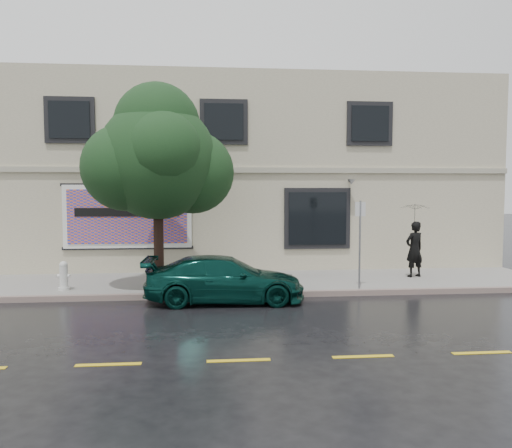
{
  "coord_description": "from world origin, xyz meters",
  "views": [
    {
      "loc": [
        -0.47,
        -11.9,
        2.95
      ],
      "look_at": [
        0.83,
        2.2,
        1.96
      ],
      "focal_mm": 35.0,
      "sensor_mm": 36.0,
      "label": 1
    }
  ],
  "objects": [
    {
      "name": "sidewalk",
      "position": [
        0.0,
        3.25,
        0.07
      ],
      "size": [
        20.0,
        3.5,
        0.15
      ],
      "primitive_type": "cube",
      "color": "gray",
      "rests_on": "ground"
    },
    {
      "name": "fire_hydrant",
      "position": [
        -4.54,
        2.25,
        0.54
      ],
      "size": [
        0.33,
        0.31,
        0.81
      ],
      "rotation": [
        0.0,
        0.0,
        -0.03
      ],
      "color": "silver",
      "rests_on": "sidewalk"
    },
    {
      "name": "pedestrian",
      "position": [
        6.02,
        3.39,
        1.04
      ],
      "size": [
        0.75,
        0.62,
        1.78
      ],
      "primitive_type": "imported",
      "rotation": [
        0.0,
        0.0,
        3.47
      ],
      "color": "black",
      "rests_on": "sidewalk"
    },
    {
      "name": "curb",
      "position": [
        0.0,
        1.5,
        0.07
      ],
      "size": [
        20.0,
        0.18,
        0.16
      ],
      "primitive_type": "cube",
      "color": "slate",
      "rests_on": "ground"
    },
    {
      "name": "building",
      "position": [
        0.0,
        9.0,
        3.5
      ],
      "size": [
        20.0,
        8.12,
        7.0
      ],
      "color": "beige",
      "rests_on": "ground"
    },
    {
      "name": "billboard",
      "position": [
        -3.2,
        4.92,
        2.05
      ],
      "size": [
        4.3,
        0.16,
        2.2
      ],
      "color": "white",
      "rests_on": "ground"
    },
    {
      "name": "umbrella",
      "position": [
        6.02,
        3.39,
        2.27
      ],
      "size": [
        1.03,
        1.03,
        0.69
      ],
      "primitive_type": "imported",
      "rotation": [
        0.0,
        0.0,
        0.12
      ],
      "color": "black",
      "rests_on": "pedestrian"
    },
    {
      "name": "car",
      "position": [
        -0.11,
        1.04,
        0.6
      ],
      "size": [
        4.19,
        1.93,
        1.21
      ],
      "primitive_type": "imported",
      "rotation": [
        0.0,
        0.0,
        1.55
      ],
      "color": "#083029",
      "rests_on": "ground"
    },
    {
      "name": "ground",
      "position": [
        0.0,
        0.0,
        0.0
      ],
      "size": [
        90.0,
        90.0,
        0.0
      ],
      "primitive_type": "plane",
      "color": "black",
      "rests_on": "ground"
    },
    {
      "name": "road_marking",
      "position": [
        0.0,
        -3.5,
        0.01
      ],
      "size": [
        19.0,
        0.12,
        0.01
      ],
      "primitive_type": "cube",
      "color": "gold",
      "rests_on": "ground"
    },
    {
      "name": "street_tree",
      "position": [
        -1.92,
        2.2,
        3.74
      ],
      "size": [
        3.28,
        3.28,
        5.25
      ],
      "color": "black",
      "rests_on": "sidewalk"
    },
    {
      "name": "sign_pole",
      "position": [
        3.71,
        1.7,
        1.65
      ],
      "size": [
        0.31,
        0.05,
        2.49
      ],
      "rotation": [
        0.0,
        0.0,
        0.08
      ],
      "color": "gray",
      "rests_on": "sidewalk"
    }
  ]
}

